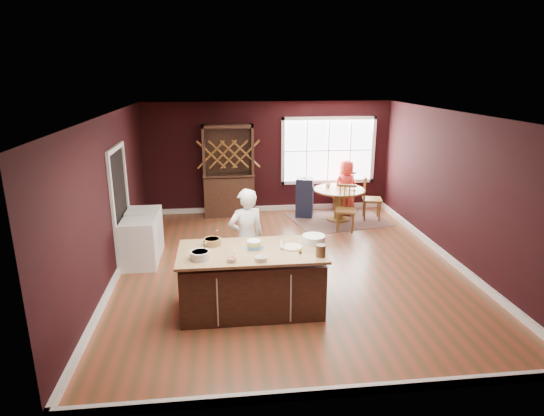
{
  "coord_description": "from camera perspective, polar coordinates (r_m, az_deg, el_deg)",
  "views": [
    {
      "loc": [
        -1.16,
        -7.47,
        3.34
      ],
      "look_at": [
        -0.29,
        0.17,
        1.05
      ],
      "focal_mm": 30.0,
      "sensor_mm": 36.0,
      "label": 1
    }
  ],
  "objects": [
    {
      "name": "seated_woman",
      "position": [
        11.17,
        9.21,
        2.56
      ],
      "size": [
        0.76,
        0.62,
        1.35
      ],
      "primitive_type": "imported",
      "rotation": [
        0.0,
        0.0,
        3.47
      ],
      "color": "red",
      "rests_on": "ground"
    },
    {
      "name": "hutch",
      "position": [
        10.93,
        -5.47,
        4.64
      ],
      "size": [
        1.19,
        0.5,
        2.19
      ],
      "primitive_type": "cube",
      "color": "black",
      "rests_on": "ground"
    },
    {
      "name": "doorway",
      "position": [
        8.59,
        -18.43,
        0.06
      ],
      "size": [
        0.08,
        1.26,
        2.13
      ],
      "primitive_type": null,
      "color": "white",
      "rests_on": "room_shell"
    },
    {
      "name": "layer_cake",
      "position": [
        6.54,
        -2.28,
        -4.61
      ],
      "size": [
        0.29,
        0.29,
        0.12
      ],
      "primitive_type": null,
      "color": "white",
      "rests_on": "kitchen_island"
    },
    {
      "name": "dining_table",
      "position": [
        10.74,
        8.4,
        1.25
      ],
      "size": [
        1.2,
        1.2,
        0.75
      ],
      "color": "brown",
      "rests_on": "ground"
    },
    {
      "name": "toy_figurine",
      "position": [
        6.38,
        3.58,
        -5.4
      ],
      "size": [
        0.05,
        0.05,
        0.08
      ],
      "primitive_type": null,
      "color": "yellow",
      "rests_on": "kitchen_island"
    },
    {
      "name": "dinner_plate",
      "position": [
        6.59,
        2.5,
        -4.92
      ],
      "size": [
        0.3,
        0.3,
        0.02
      ],
      "primitive_type": "cylinder",
      "color": "beige",
      "rests_on": "kitchen_island"
    },
    {
      "name": "high_chair",
      "position": [
        10.94,
        4.13,
        1.45
      ],
      "size": [
        0.5,
        0.5,
        0.99
      ],
      "primitive_type": null,
      "rotation": [
        0.0,
        0.0,
        -0.28
      ],
      "color": "black",
      "rests_on": "ground"
    },
    {
      "name": "table_cup",
      "position": [
        10.81,
        7.03,
        2.84
      ],
      "size": [
        0.14,
        0.14,
        0.09
      ],
      "primitive_type": "imported",
      "rotation": [
        0.0,
        0.0,
        0.21
      ],
      "color": "silver",
      "rests_on": "dining_table"
    },
    {
      "name": "bowl_pink",
      "position": [
        6.13,
        -5.13,
        -6.51
      ],
      "size": [
        0.14,
        0.14,
        0.05
      ],
      "primitive_type": "cylinder",
      "color": "white",
      "rests_on": "kitchen_island"
    },
    {
      "name": "baker",
      "position": [
        7.29,
        -3.23,
        -3.76
      ],
      "size": [
        0.68,
        0.53,
        1.62
      ],
      "primitive_type": "imported",
      "rotation": [
        0.0,
        0.0,
        3.41
      ],
      "color": "white",
      "rests_on": "ground"
    },
    {
      "name": "rug",
      "position": [
        10.89,
        8.28,
        -1.43
      ],
      "size": [
        2.4,
        2.03,
        0.01
      ],
      "primitive_type": "cube",
      "rotation": [
        0.0,
        0.0,
        0.2
      ],
      "color": "brown",
      "rests_on": "ground"
    },
    {
      "name": "bowl_yellow",
      "position": [
        6.73,
        -7.52,
        -4.22
      ],
      "size": [
        0.26,
        0.26,
        0.1
      ],
      "primitive_type": "cylinder",
      "color": "olive",
      "rests_on": "kitchen_island"
    },
    {
      "name": "window",
      "position": [
        11.41,
        7.09,
        7.18
      ],
      "size": [
        2.36,
        0.1,
        1.66
      ],
      "primitive_type": null,
      "color": "white",
      "rests_on": "room_shell"
    },
    {
      "name": "white_tub",
      "position": [
        6.77,
        5.26,
        -3.92
      ],
      "size": [
        0.34,
        0.34,
        0.12
      ],
      "primitive_type": "cylinder",
      "color": "white",
      "rests_on": "kitchen_island"
    },
    {
      "name": "room_shell",
      "position": [
        7.82,
        2.22,
        1.81
      ],
      "size": [
        7.0,
        7.0,
        7.0
      ],
      "color": "brown",
      "rests_on": "ground"
    },
    {
      "name": "bowl_olive",
      "position": [
        6.13,
        -1.41,
        -6.38
      ],
      "size": [
        0.17,
        0.17,
        0.06
      ],
      "primitive_type": "cylinder",
      "color": "beige",
      "rests_on": "kitchen_island"
    },
    {
      "name": "washer",
      "position": [
        8.41,
        -16.28,
        -4.36
      ],
      "size": [
        0.59,
        0.58,
        0.86
      ],
      "primitive_type": "cube",
      "color": "silver",
      "rests_on": "ground"
    },
    {
      "name": "table_plate",
      "position": [
        10.69,
        10.02,
        2.35
      ],
      "size": [
        0.22,
        0.22,
        0.02
      ],
      "primitive_type": "cylinder",
      "color": "beige",
      "rests_on": "dining_table"
    },
    {
      "name": "chair_north",
      "position": [
        11.52,
        8.92,
        2.15
      ],
      "size": [
        0.58,
        0.57,
        1.02
      ],
      "primitive_type": null,
      "rotation": [
        0.0,
        0.0,
        3.69
      ],
      "color": "brown",
      "rests_on": "ground"
    },
    {
      "name": "drinking_glass",
      "position": [
        6.5,
        1.29,
        -4.61
      ],
      "size": [
        0.07,
        0.07,
        0.15
      ],
      "primitive_type": "cylinder",
      "color": "silver",
      "rests_on": "kitchen_island"
    },
    {
      "name": "kitchen_island",
      "position": [
        6.69,
        -2.57,
        -9.14
      ],
      "size": [
        2.08,
        1.09,
        0.92
      ],
      "color": "#452F1E",
      "rests_on": "ground"
    },
    {
      "name": "chair_south",
      "position": [
        10.04,
        9.26,
        -0.04
      ],
      "size": [
        0.54,
        0.52,
        1.02
      ],
      "primitive_type": null,
      "rotation": [
        0.0,
        0.0,
        -0.34
      ],
      "color": "brown",
      "rests_on": "ground"
    },
    {
      "name": "toddler",
      "position": [
        10.84,
        4.15,
        3.03
      ],
      "size": [
        0.18,
        0.14,
        0.26
      ],
      "primitive_type": null,
      "color": "#8CA5BF",
      "rests_on": "high_chair"
    },
    {
      "name": "dryer",
      "position": [
        9.0,
        -15.65,
        -2.86
      ],
      "size": [
        0.61,
        0.59,
        0.88
      ],
      "primitive_type": "cube",
      "color": "silver",
      "rests_on": "ground"
    },
    {
      "name": "bowl_blue",
      "position": [
        6.27,
        -9.02,
        -5.85
      ],
      "size": [
        0.28,
        0.28,
        0.11
      ],
      "primitive_type": "cylinder",
      "color": "silver",
      "rests_on": "kitchen_island"
    },
    {
      "name": "chair_east",
      "position": [
        10.93,
        12.47,
        1.3
      ],
      "size": [
        0.51,
        0.53,
        1.06
      ],
      "primitive_type": null,
      "rotation": [
        0.0,
        0.0,
        1.35
      ],
      "color": "brown",
      "rests_on": "ground"
    },
    {
      "name": "stoneware_crock",
      "position": [
        6.29,
        6.13,
        -5.34
      ],
      "size": [
        0.14,
        0.14,
        0.17
      ],
      "primitive_type": "cylinder",
      "color": "brown",
      "rests_on": "kitchen_island"
    }
  ]
}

